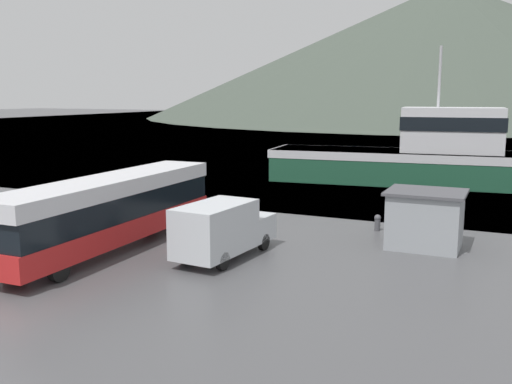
{
  "coord_description": "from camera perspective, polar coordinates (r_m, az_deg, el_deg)",
  "views": [
    {
      "loc": [
        13.0,
        -10.41,
        6.48
      ],
      "look_at": [
        2.12,
        13.43,
        2.0
      ],
      "focal_mm": 40.0,
      "sensor_mm": 36.0,
      "label": 1
    }
  ],
  "objects": [
    {
      "name": "hill_backdrop",
      "position": [
        181.77,
        18.45,
        13.26
      ],
      "size": [
        174.98,
        174.98,
        38.61
      ],
      "primitive_type": "cone",
      "color": "#424C42",
      "rests_on": "ground"
    },
    {
      "name": "water_surface",
      "position": [
        149.44,
        19.65,
        6.66
      ],
      "size": [
        240.0,
        240.0,
        0.0
      ],
      "primitive_type": "plane",
      "color": "#3D5160",
      "rests_on": "ground"
    },
    {
      "name": "mooring_bollard",
      "position": [
        28.12,
        12.05,
        -2.94
      ],
      "size": [
        0.32,
        0.32,
        0.79
      ],
      "color": "#4C4C51",
      "rests_on": "ground"
    },
    {
      "name": "fishing_boat",
      "position": [
        43.54,
        16.71,
        3.43
      ],
      "size": [
        22.19,
        7.26,
        9.9
      ],
      "rotation": [
        0.0,
        0.0,
        1.67
      ],
      "color": "#1E5138",
      "rests_on": "water_surface"
    },
    {
      "name": "tour_bus",
      "position": [
        24.88,
        -14.28,
        -1.59
      ],
      "size": [
        2.64,
        12.6,
        3.06
      ],
      "rotation": [
        0.0,
        0.0,
        0.02
      ],
      "color": "red",
      "rests_on": "ground"
    },
    {
      "name": "delivery_van",
      "position": [
        22.77,
        -3.39,
        -3.67
      ],
      "size": [
        2.34,
        5.34,
        2.3
      ],
      "rotation": [
        0.0,
        0.0,
        -0.08
      ],
      "color": "silver",
      "rests_on": "ground"
    },
    {
      "name": "storage_bin",
      "position": [
        30.38,
        -20.1,
        -1.86
      ],
      "size": [
        1.42,
        1.2,
        1.39
      ],
      "color": "teal",
      "rests_on": "ground"
    },
    {
      "name": "dock_kiosk",
      "position": [
        25.46,
        16.56,
        -2.58
      ],
      "size": [
        3.25,
        2.83,
        2.46
      ],
      "color": "#93999E",
      "rests_on": "ground"
    }
  ]
}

